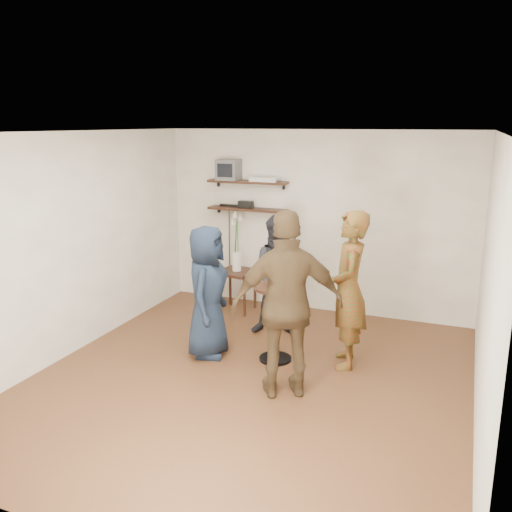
{
  "coord_description": "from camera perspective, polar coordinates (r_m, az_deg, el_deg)",
  "views": [
    {
      "loc": [
        2.04,
        -4.92,
        2.69
      ],
      "look_at": [
        -0.08,
        0.4,
        1.28
      ],
      "focal_mm": 38.0,
      "sensor_mm": 36.0,
      "label": 1
    }
  ],
  "objects": [
    {
      "name": "room",
      "position": [
        5.5,
        -0.77,
        -0.76
      ],
      "size": [
        4.58,
        5.08,
        2.68
      ],
      "color": "#4B2518",
      "rests_on": "ground"
    },
    {
      "name": "shelf_upper",
      "position": [
        7.94,
        -0.9,
        7.81
      ],
      "size": [
        1.2,
        0.25,
        0.04
      ],
      "primitive_type": "cube",
      "color": "black",
      "rests_on": "room"
    },
    {
      "name": "shelf_lower",
      "position": [
        8.0,
        -0.89,
        4.96
      ],
      "size": [
        1.2,
        0.25,
        0.04
      ],
      "primitive_type": "cube",
      "color": "black",
      "rests_on": "room"
    },
    {
      "name": "crt_monitor",
      "position": [
        8.04,
        -2.85,
        9.07
      ],
      "size": [
        0.32,
        0.3,
        0.3
      ],
      "primitive_type": "cube",
      "color": "#59595B",
      "rests_on": "shelf_upper"
    },
    {
      "name": "dvd_deck",
      "position": [
        7.84,
        0.97,
        8.07
      ],
      "size": [
        0.4,
        0.24,
        0.06
      ],
      "primitive_type": "cube",
      "color": "silver",
      "rests_on": "shelf_upper"
    },
    {
      "name": "radio",
      "position": [
        8.0,
        -1.07,
        5.45
      ],
      "size": [
        0.22,
        0.1,
        0.1
      ],
      "primitive_type": "cube",
      "color": "black",
      "rests_on": "shelf_lower"
    },
    {
      "name": "power_strip",
      "position": [
        8.16,
        -2.82,
        5.35
      ],
      "size": [
        0.3,
        0.05,
        0.03
      ],
      "primitive_type": "cube",
      "color": "black",
      "rests_on": "shelf_lower"
    },
    {
      "name": "side_table",
      "position": [
        7.87,
        -2.02,
        -2.24
      ],
      "size": [
        0.59,
        0.59,
        0.61
      ],
      "rotation": [
        0.0,
        0.0,
        -0.18
      ],
      "color": "black",
      "rests_on": "room"
    },
    {
      "name": "vase_lilies",
      "position": [
        7.77,
        -2.06,
        0.46
      ],
      "size": [
        0.19,
        0.19,
        0.9
      ],
      "rotation": [
        0.0,
        0.0,
        -0.18
      ],
      "color": "white",
      "rests_on": "side_table"
    },
    {
      "name": "drinks_table",
      "position": [
        6.22,
        2.08,
        -6.01
      ],
      "size": [
        0.49,
        0.49,
        0.9
      ],
      "color": "black",
      "rests_on": "room"
    },
    {
      "name": "wine_glass_fl",
      "position": [
        6.07,
        1.49,
        -1.95
      ],
      "size": [
        0.07,
        0.07,
        0.2
      ],
      "color": "silver",
      "rests_on": "drinks_table"
    },
    {
      "name": "wine_glass_fr",
      "position": [
        6.03,
        2.6,
        -2.06
      ],
      "size": [
        0.07,
        0.07,
        0.21
      ],
      "color": "silver",
      "rests_on": "drinks_table"
    },
    {
      "name": "wine_glass_bl",
      "position": [
        6.15,
        2.11,
        -1.66
      ],
      "size": [
        0.07,
        0.07,
        0.22
      ],
      "color": "silver",
      "rests_on": "drinks_table"
    },
    {
      "name": "wine_glass_br",
      "position": [
        6.08,
        2.29,
        -1.81
      ],
      "size": [
        0.07,
        0.07,
        0.22
      ],
      "color": "silver",
      "rests_on": "drinks_table"
    },
    {
      "name": "person_plaid",
      "position": [
        6.09,
        9.71,
        -3.54
      ],
      "size": [
        0.57,
        0.73,
        1.78
      ],
      "primitive_type": "imported",
      "rotation": [
        0.0,
        0.0,
        -1.33
      ],
      "color": "#A11B12",
      "rests_on": "room"
    },
    {
      "name": "person_dark",
      "position": [
        6.92,
        2.59,
        -2.14
      ],
      "size": [
        0.89,
        0.77,
        1.56
      ],
      "primitive_type": "imported",
      "rotation": [
        0.0,
        0.0,
        0.27
      ],
      "color": "black",
      "rests_on": "room"
    },
    {
      "name": "person_navy",
      "position": [
        6.33,
        -5.15,
        -3.75
      ],
      "size": [
        0.62,
        0.84,
        1.56
      ],
      "primitive_type": "imported",
      "rotation": [
        0.0,
        0.0,
        1.74
      ],
      "color": "#162032",
      "rests_on": "room"
    },
    {
      "name": "person_brown",
      "position": [
        5.34,
        3.35,
        -5.2
      ],
      "size": [
        1.2,
        0.93,
        1.89
      ],
      "primitive_type": "imported",
      "rotation": [
        0.0,
        0.0,
        3.63
      ],
      "color": "#4C3720",
      "rests_on": "room"
    }
  ]
}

